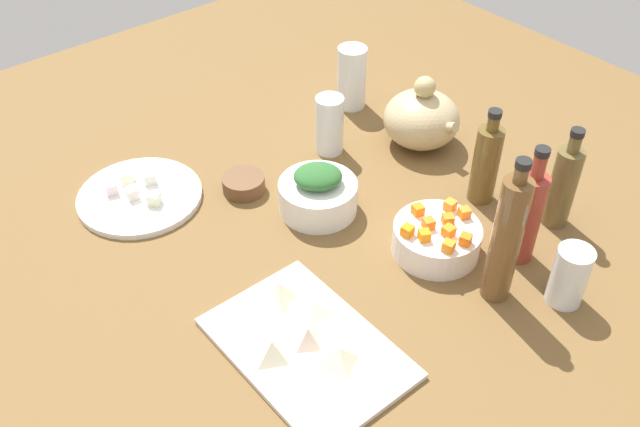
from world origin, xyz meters
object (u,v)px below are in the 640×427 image
at_px(teapot, 422,118).
at_px(bottle_2, 563,185).
at_px(bowl_greens, 318,197).
at_px(bottle_0, 506,239).
at_px(bowl_carrots, 436,239).
at_px(cutting_board, 307,348).
at_px(bowl_small_side, 244,184).
at_px(drinking_glass_0, 570,276).
at_px(bottle_3, 527,215).
at_px(drinking_glass_1, 329,125).
at_px(bottle_1, 486,163).
at_px(drinking_glass_2, 352,77).
at_px(plate_tofu, 140,196).

relative_size(teapot, bottle_2, 0.86).
height_order(bowl_greens, teapot, teapot).
distance_m(teapot, bottle_0, 0.44).
bearing_deg(bottle_0, bowl_carrots, -179.82).
height_order(teapot, bottle_2, bottle_2).
bearing_deg(cutting_board, bowl_small_side, 158.18).
bearing_deg(drinking_glass_0, bowl_greens, -159.61).
height_order(bowl_greens, bottle_0, bottle_0).
bearing_deg(bottle_2, bottle_3, -83.11).
bearing_deg(drinking_glass_1, bottle_3, 5.79).
bearing_deg(bowl_greens, drinking_glass_1, 133.27).
relative_size(cutting_board, bowl_carrots, 2.01).
xyz_separation_m(cutting_board, bottle_2, (0.06, 0.53, 0.08)).
distance_m(bowl_carrots, teapot, 0.33).
distance_m(bowl_small_side, drinking_glass_1, 0.22).
relative_size(bottle_0, bottle_1, 1.39).
bearing_deg(bottle_3, drinking_glass_2, 169.15).
xyz_separation_m(bowl_carrots, teapot, (-0.25, 0.22, 0.03)).
bearing_deg(bowl_greens, bottle_2, 45.64).
bearing_deg(drinking_glass_2, drinking_glass_1, -56.09).
xyz_separation_m(plate_tofu, bowl_greens, (0.24, 0.24, 0.02)).
distance_m(bottle_3, drinking_glass_0, 0.12).
bearing_deg(bowl_greens, bottle_3, 30.32).
xyz_separation_m(plate_tofu, bottle_2, (0.54, 0.55, 0.08)).
distance_m(bowl_greens, bottle_2, 0.43).
distance_m(bottle_0, bottle_3, 0.11).
bearing_deg(drinking_glass_2, bowl_small_side, -74.93).
height_order(drinking_glass_1, drinking_glass_2, drinking_glass_2).
height_order(cutting_board, drinking_glass_1, drinking_glass_1).
bearing_deg(bowl_small_side, bowl_greens, 28.19).
height_order(plate_tofu, bottle_1, bottle_1).
bearing_deg(teapot, bowl_carrots, -41.25).
bearing_deg(bowl_carrots, teapot, 138.75).
xyz_separation_m(plate_tofu, bowl_small_side, (0.10, 0.17, 0.01)).
bearing_deg(teapot, drinking_glass_1, -121.72).
relative_size(bowl_carrots, teapot, 0.88).
bearing_deg(bottle_2, bowl_small_side, -138.91).
height_order(cutting_board, bowl_carrots, bowl_carrots).
distance_m(bowl_small_side, bottle_0, 0.52).
height_order(bowl_carrots, bottle_0, bottle_0).
bearing_deg(bottle_2, bowl_greens, -134.36).
height_order(bottle_2, bottle_3, bottle_3).
xyz_separation_m(cutting_board, drinking_glass_2, (-0.48, 0.51, 0.07)).
xyz_separation_m(bottle_2, drinking_glass_2, (-0.53, -0.02, -0.01)).
bearing_deg(bottle_2, teapot, -178.88).
bearing_deg(teapot, bottle_0, -29.76).
bearing_deg(drinking_glass_1, bottle_1, 21.34).
relative_size(bowl_small_side, drinking_glass_1, 0.66).
relative_size(bottle_2, drinking_glass_2, 1.42).
bearing_deg(bowl_greens, bowl_carrots, 21.34).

